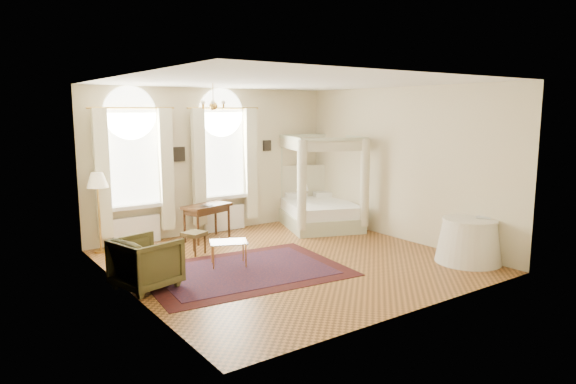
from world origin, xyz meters
The scene contains 18 objects.
ground centered at (0.00, 0.00, 0.00)m, with size 6.00×6.00×0.00m, color #9D612D.
room_walls centered at (0.00, 0.00, 1.98)m, with size 6.00×6.00×6.00m.
window_left centered at (-1.90, 2.87, 1.49)m, with size 1.62×0.27×3.29m.
window_right centered at (0.20, 2.87, 1.49)m, with size 1.62×0.27×3.29m.
chandelier centered at (-0.90, 1.20, 2.91)m, with size 0.51×0.45×0.50m.
wall_pictures centered at (0.09, 2.97, 1.89)m, with size 2.54×0.03×0.39m.
canopy_bed centered at (2.27, 1.90, 0.50)m, with size 2.23×2.45×2.21m.
nightstand centered at (2.36, 2.67, 0.30)m, with size 0.42×0.38×0.60m, color #3C2110.
nightstand_lamp centered at (2.30, 2.65, 0.89)m, with size 0.30×0.30×0.44m.
writing_desk centered at (-0.52, 2.35, 0.67)m, with size 1.15×0.82×0.78m.
laptop centered at (-0.61, 2.23, 0.79)m, with size 0.33×0.21×0.03m, color black.
stool centered at (-1.24, 1.48, 0.37)m, with size 0.51×0.51×0.44m.
armchair centered at (-2.70, 0.12, 0.41)m, with size 0.88×0.91×0.82m, color #443E1D.
coffee_table centered at (-1.06, 0.41, 0.41)m, with size 0.80×0.69×0.46m.
floor_lamp centered at (-2.70, 2.70, 1.37)m, with size 0.41×0.41×1.60m.
oriental_rug centered at (-1.01, -0.05, 0.01)m, with size 3.67×2.80×0.01m.
side_table centered at (2.70, -1.97, 0.40)m, with size 1.21×1.21×0.82m.
book centered at (2.86, -2.13, 0.83)m, with size 0.19×0.26×0.02m, color black.
Camera 1 is at (-5.40, -7.59, 2.80)m, focal length 32.00 mm.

